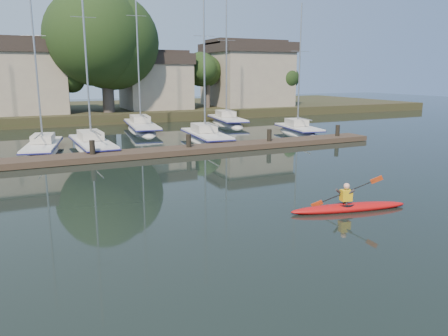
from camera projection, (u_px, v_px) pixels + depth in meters
name	position (u px, v px, depth m)	size (l,w,h in m)	color
ground	(254.00, 227.00, 14.47)	(160.00, 160.00, 0.00)	black
kayak	(349.00, 206.00, 16.21)	(4.67, 1.56, 1.49)	#B8100E
dock	(143.00, 153.00, 26.80)	(34.00, 2.00, 1.80)	#473328
sailboat_1	(43.00, 154.00, 28.49)	(3.36, 7.95, 12.63)	silver
sailboat_2	(93.00, 152.00, 29.46)	(2.36, 8.92, 14.66)	silver
sailboat_3	(206.00, 143.00, 33.13)	(2.87, 8.42, 13.33)	silver
sailboat_4	(298.00, 136.00, 37.26)	(3.21, 7.24, 11.88)	silver
sailboat_6	(142.00, 132.00, 39.31)	(3.42, 10.81, 16.89)	silver
sailboat_7	(227.00, 126.00, 44.24)	(3.69, 9.08, 14.22)	silver
shore	(96.00, 89.00, 50.06)	(90.00, 25.25, 12.75)	#2B3219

